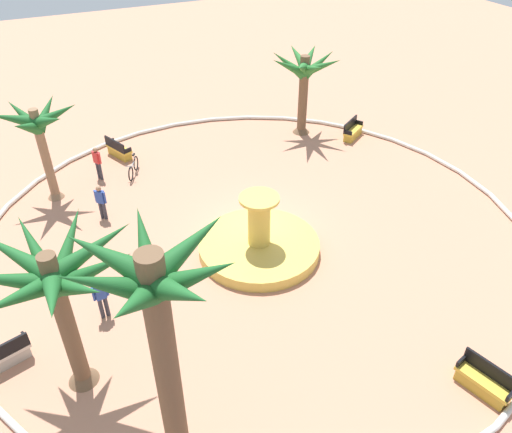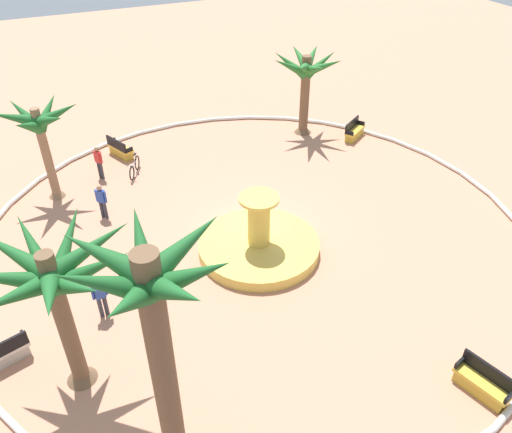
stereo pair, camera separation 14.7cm
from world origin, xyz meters
name	(u,v)px [view 1 (the left image)]	position (x,y,z in m)	size (l,w,h in m)	color
ground_plane	(255,231)	(0.00, 0.00, 0.00)	(80.00, 80.00, 0.00)	tan
plaza_curb	(255,229)	(0.00, 0.00, 0.10)	(22.12, 22.12, 0.20)	silver
fountain	(259,244)	(0.40, 1.27, 0.34)	(4.68, 4.68, 2.51)	gold
palm_tree_near_fountain	(38,129)	(7.07, -6.05, 3.39)	(3.61, 3.26, 4.50)	#8E6B4C
palm_tree_by_curb	(55,283)	(7.59, 4.51, 3.85)	(4.53, 4.48, 5.01)	brown
palm_tree_mid_plaza	(304,73)	(-6.21, -7.25, 3.36)	(3.83, 4.04, 4.54)	brown
palm_tree_far_side	(160,327)	(5.77, 8.01, 4.91)	(3.49, 3.46, 7.03)	brown
bench_east	(353,132)	(-8.41, -5.48, 0.35)	(1.61, 1.29, 1.00)	gold
bench_west	(119,151)	(3.63, -8.67, 0.35)	(1.08, 1.67, 1.00)	gold
bench_north	(483,382)	(-2.70, 9.67, 0.35)	(0.91, 1.68, 1.00)	gold
bench_southeast	(3,357)	(9.65, 2.96, 0.35)	(1.68, 0.94, 1.00)	beige
bicycle_red_frame	(133,168)	(3.40, -6.55, 0.38)	(0.85, 1.55, 0.94)	black
person_cyclist_helmet	(97,161)	(4.94, -6.88, 0.93)	(0.34, 0.47, 1.66)	#33333D
person_cyclist_photo	(101,296)	(6.51, 2.20, 0.91)	(0.52, 0.25, 1.63)	#33333D
person_pedestrian_stroll	(101,201)	(5.43, -3.50, 0.89)	(0.41, 0.39, 1.60)	#33333D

